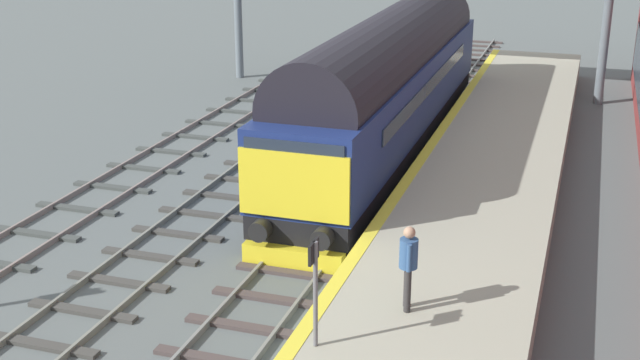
% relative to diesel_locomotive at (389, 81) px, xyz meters
% --- Properties ---
extents(ground_plane, '(140.00, 140.00, 0.00)m').
position_rel_diesel_locomotive_xyz_m(ground_plane, '(-0.00, -7.44, -2.48)').
color(ground_plane, '#59615F').
rests_on(ground_plane, ground).
extents(track_main, '(2.50, 60.00, 0.15)m').
position_rel_diesel_locomotive_xyz_m(track_main, '(-0.00, -7.44, -2.43)').
color(track_main, slate).
rests_on(track_main, ground).
extents(track_adjacent_west, '(2.50, 60.00, 0.15)m').
position_rel_diesel_locomotive_xyz_m(track_adjacent_west, '(-3.46, -7.44, -2.43)').
color(track_adjacent_west, slate).
rests_on(track_adjacent_west, ground).
extents(track_adjacent_far_west, '(2.50, 60.00, 0.15)m').
position_rel_diesel_locomotive_xyz_m(track_adjacent_far_west, '(-6.89, -7.44, -2.43)').
color(track_adjacent_far_west, gray).
rests_on(track_adjacent_far_west, ground).
extents(station_platform, '(4.00, 44.00, 1.01)m').
position_rel_diesel_locomotive_xyz_m(station_platform, '(3.60, -7.44, -1.98)').
color(station_platform, '#A7A690').
rests_on(station_platform, ground).
extents(diesel_locomotive, '(2.74, 18.39, 4.68)m').
position_rel_diesel_locomotive_xyz_m(diesel_locomotive, '(0.00, 0.00, 0.00)').
color(diesel_locomotive, black).
rests_on(diesel_locomotive, ground).
extents(platform_number_sign, '(0.10, 0.44, 1.93)m').
position_rel_diesel_locomotive_xyz_m(platform_number_sign, '(2.10, -13.77, -0.19)').
color(platform_number_sign, slate).
rests_on(platform_number_sign, station_platform).
extents(waiting_passenger, '(0.42, 0.50, 1.64)m').
position_rel_diesel_locomotive_xyz_m(waiting_passenger, '(3.31, -12.01, -0.49)').
color(waiting_passenger, '#323030').
rests_on(waiting_passenger, station_platform).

